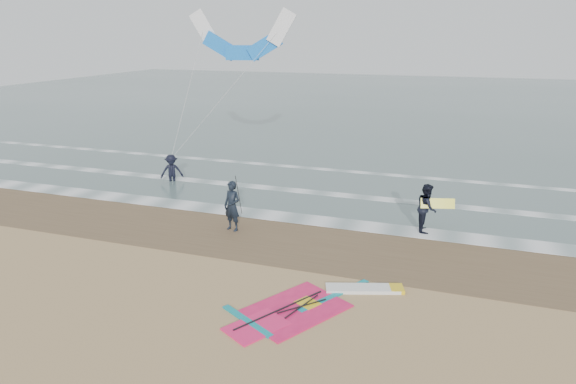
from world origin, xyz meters
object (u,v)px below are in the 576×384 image
(person_walking, at_px, (427,208))
(person_wading, at_px, (171,165))
(person_standing, at_px, (232,206))
(surf_kite, at_px, (242,40))
(windsurf_rig, at_px, (314,304))

(person_walking, distance_m, person_wading, 13.52)
(person_standing, bearing_deg, person_wading, 153.26)
(person_walking, relative_size, person_wading, 1.06)
(person_wading, relative_size, surf_kite, 0.24)
(person_wading, distance_m, surf_kite, 7.39)
(person_walking, relative_size, surf_kite, 0.26)
(windsurf_rig, xyz_separation_m, person_standing, (-4.73, 4.65, 0.98))
(surf_kite, bearing_deg, person_walking, -27.55)
(person_wading, bearing_deg, person_standing, -73.44)
(person_walking, bearing_deg, person_standing, 100.82)
(person_wading, xyz_separation_m, surf_kite, (3.17, 2.33, 6.25))
(windsurf_rig, relative_size, person_wading, 2.66)
(windsurf_rig, bearing_deg, person_standing, 135.48)
(windsurf_rig, xyz_separation_m, person_walking, (2.54, 7.03, 0.94))
(windsurf_rig, height_order, person_walking, person_walking)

